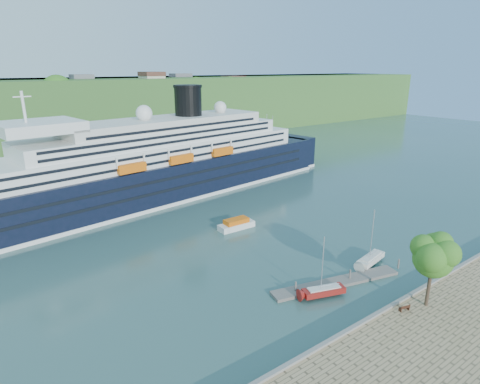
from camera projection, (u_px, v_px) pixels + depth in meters
The scene contains 10 objects.
ground at pixel (369, 325), 46.10m from camera, with size 400.00×400.00×0.00m, color #2E5250.
far_hillside at pixel (55, 111), 153.89m from camera, with size 400.00×50.00×24.00m, color #315F26.
quay_coping at pixel (372, 317), 45.61m from camera, with size 220.00×0.50×0.30m, color slate.
cruise_ship at pixel (146, 145), 86.19m from camera, with size 109.51×15.95×24.59m, color black, non-canonical shape.
park_bench at pixel (404, 307), 46.90m from camera, with size 1.38×0.57×0.88m, color #472114, non-canonical shape.
promenade_tree at pixel (432, 267), 46.62m from camera, with size 6.08×6.08×10.06m, color #27641A, non-canonical shape.
floating_pontoon at pixel (337, 283), 54.67m from camera, with size 19.24×2.35×0.43m, color slate, non-canonical shape.
sailboat_red at pixel (325, 269), 50.53m from camera, with size 6.23×1.73×8.05m, color maroon, non-canonical shape.
sailboat_white_far at pixel (373, 238), 58.98m from camera, with size 6.51×1.81×8.41m, color silver, non-canonical shape.
tender_launch at pixel (236, 224), 73.20m from camera, with size 6.94×2.37×1.92m, color #E1600D, non-canonical shape.
Camera 1 is at (-35.42, -22.89, 28.34)m, focal length 30.00 mm.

